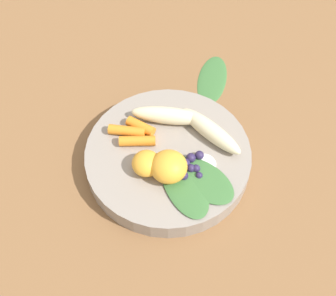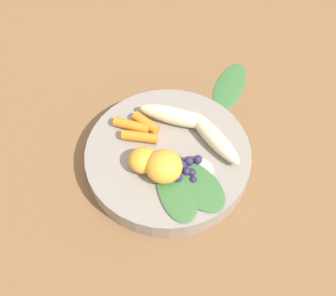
# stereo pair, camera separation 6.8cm
# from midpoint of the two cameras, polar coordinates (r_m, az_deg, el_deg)

# --- Properties ---
(ground_plane) EXTENTS (2.40, 2.40, 0.00)m
(ground_plane) POSITION_cam_midpoint_polar(r_m,az_deg,el_deg) (0.71, -2.72, -2.10)
(ground_plane) COLOR brown
(bowl) EXTENTS (0.25, 0.25, 0.03)m
(bowl) POSITION_cam_midpoint_polar(r_m,az_deg,el_deg) (0.70, -2.77, -1.40)
(bowl) COLOR gray
(bowl) RESTS_ON ground_plane
(banana_peeled_left) EXTENTS (0.11, 0.09, 0.03)m
(banana_peeled_left) POSITION_cam_midpoint_polar(r_m,az_deg,el_deg) (0.71, -2.67, 3.88)
(banana_peeled_left) COLOR beige
(banana_peeled_left) RESTS_ON bowl
(banana_peeled_right) EXTENTS (0.12, 0.03, 0.03)m
(banana_peeled_right) POSITION_cam_midpoint_polar(r_m,az_deg,el_deg) (0.69, 2.57, 1.96)
(banana_peeled_right) COLOR beige
(banana_peeled_right) RESTS_ON bowl
(orange_segment_near) EXTENTS (0.05, 0.05, 0.04)m
(orange_segment_near) POSITION_cam_midpoint_polar(r_m,az_deg,el_deg) (0.65, -2.89, -2.56)
(orange_segment_near) COLOR #F4A833
(orange_segment_near) RESTS_ON bowl
(orange_segment_far) EXTENTS (0.04, 0.04, 0.03)m
(orange_segment_far) POSITION_cam_midpoint_polar(r_m,az_deg,el_deg) (0.66, -5.81, -2.00)
(orange_segment_far) COLOR #F4A833
(orange_segment_far) RESTS_ON bowl
(carrot_front) EXTENTS (0.05, 0.03, 0.02)m
(carrot_front) POSITION_cam_midpoint_polar(r_m,az_deg,el_deg) (0.71, -6.15, 2.53)
(carrot_front) COLOR orange
(carrot_front) RESTS_ON bowl
(carrot_mid_left) EXTENTS (0.05, 0.05, 0.02)m
(carrot_mid_left) POSITION_cam_midpoint_polar(r_m,az_deg,el_deg) (0.70, -7.92, 1.94)
(carrot_mid_left) COLOR orange
(carrot_mid_left) RESTS_ON bowl
(carrot_mid_right) EXTENTS (0.05, 0.05, 0.02)m
(carrot_mid_right) POSITION_cam_midpoint_polar(r_m,az_deg,el_deg) (0.69, -6.65, 0.68)
(carrot_mid_right) COLOR orange
(carrot_mid_right) RESTS_ON bowl
(blueberry_pile) EXTENTS (0.04, 0.06, 0.01)m
(blueberry_pile) POSITION_cam_midpoint_polar(r_m,az_deg,el_deg) (0.66, -0.50, -2.54)
(blueberry_pile) COLOR #2D234C
(blueberry_pile) RESTS_ON bowl
(coconut_shred_patch) EXTENTS (0.04, 0.04, 0.00)m
(coconut_shred_patch) POSITION_cam_midpoint_polar(r_m,az_deg,el_deg) (0.67, 1.59, -2.29)
(coconut_shred_patch) COLOR white
(coconut_shred_patch) RESTS_ON bowl
(kale_leaf_left) EXTENTS (0.13, 0.10, 0.01)m
(kale_leaf_left) POSITION_cam_midpoint_polar(r_m,az_deg,el_deg) (0.65, -0.93, -4.75)
(kale_leaf_left) COLOR #3D7038
(kale_leaf_left) RESTS_ON bowl
(kale_leaf_right) EXTENTS (0.10, 0.06, 0.01)m
(kale_leaf_right) POSITION_cam_midpoint_polar(r_m,az_deg,el_deg) (0.66, 1.52, -4.29)
(kale_leaf_right) COLOR #3D7038
(kale_leaf_right) RESTS_ON bowl
(kale_leaf_stray) EXTENTS (0.11, 0.13, 0.01)m
(kale_leaf_stray) POSITION_cam_midpoint_polar(r_m,az_deg,el_deg) (0.82, 3.18, 8.47)
(kale_leaf_stray) COLOR #3D7038
(kale_leaf_stray) RESTS_ON ground_plane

